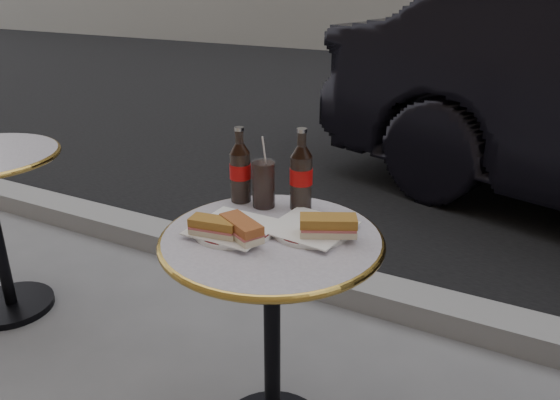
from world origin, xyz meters
The scene contains 11 objects.
asphalt_road centered at (0.00, 5.00, 0.00)m, with size 40.00×8.00×0.00m, color black.
curb centered at (0.00, 0.90, 0.05)m, with size 40.00×0.20×0.12m, color gray.
bistro_table centered at (0.00, 0.00, 0.37)m, with size 0.62×0.62×0.73m, color #BAB2C4, non-canonical shape.
plate_left centered at (-0.10, -0.03, 0.74)m, with size 0.22×0.22×0.01m, color white.
plate_right centered at (0.09, 0.07, 0.74)m, with size 0.22×0.22×0.01m, color white.
sandwich_left_a centered at (-0.12, -0.09, 0.77)m, with size 0.13×0.06×0.05m, color #A06A28.
sandwich_left_b centered at (-0.05, -0.07, 0.77)m, with size 0.14×0.07×0.05m, color #A05228.
sandwich_right centered at (0.15, 0.05, 0.77)m, with size 0.15×0.07×0.05m, color #A16C29.
cola_bottle_left centered at (-0.21, 0.17, 0.85)m, with size 0.07×0.07×0.24m, color black, non-canonical shape.
cola_bottle_right centered at (-0.01, 0.21, 0.86)m, with size 0.07×0.07×0.25m, color black, non-canonical shape.
cola_glass centered at (-0.12, 0.17, 0.81)m, with size 0.07×0.07×0.15m, color black.
Camera 1 is at (0.65, -1.18, 1.40)m, focal length 35.00 mm.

